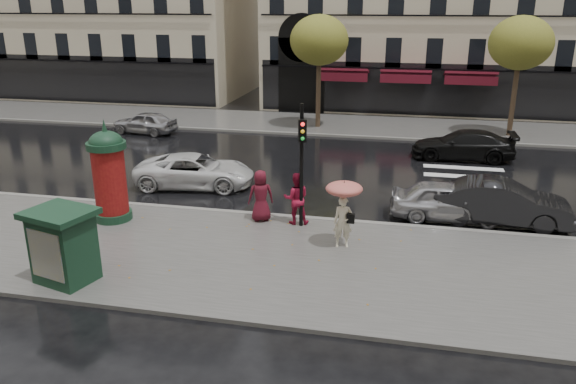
% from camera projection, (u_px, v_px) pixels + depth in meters
% --- Properties ---
extents(ground, '(160.00, 160.00, 0.00)m').
position_uv_depth(ground, '(286.00, 256.00, 17.06)').
color(ground, black).
rests_on(ground, ground).
extents(near_sidewalk, '(90.00, 7.00, 0.12)m').
position_uv_depth(near_sidewalk, '(282.00, 261.00, 16.58)').
color(near_sidewalk, '#474744').
rests_on(near_sidewalk, ground).
extents(far_sidewalk, '(90.00, 6.00, 0.12)m').
position_uv_depth(far_sidewalk, '(352.00, 125.00, 34.61)').
color(far_sidewalk, '#474744').
rests_on(far_sidewalk, ground).
extents(near_kerb, '(90.00, 0.25, 0.14)m').
position_uv_depth(near_kerb, '(304.00, 218.00, 19.81)').
color(near_kerb, slate).
rests_on(near_kerb, ground).
extents(far_kerb, '(90.00, 0.25, 0.14)m').
position_uv_depth(far_kerb, '(347.00, 136.00, 31.83)').
color(far_kerb, slate).
rests_on(far_kerb, ground).
extents(zebra_crossing, '(3.60, 11.75, 0.01)m').
position_uv_depth(zebra_crossing, '(466.00, 177.00, 24.73)').
color(zebra_crossing, silver).
rests_on(zebra_crossing, ground).
extents(tree_far_left, '(3.40, 3.40, 6.64)m').
position_uv_depth(tree_far_left, '(319.00, 41.00, 32.43)').
color(tree_far_left, '#38281C').
rests_on(tree_far_left, ground).
extents(tree_far_right, '(3.40, 3.40, 6.64)m').
position_uv_depth(tree_far_right, '(521.00, 43.00, 30.22)').
color(tree_far_right, '#38281C').
rests_on(tree_far_right, ground).
extents(woman_umbrella, '(1.12, 1.12, 2.16)m').
position_uv_depth(woman_umbrella, '(344.00, 203.00, 16.99)').
color(woman_umbrella, beige).
rests_on(woman_umbrella, near_sidewalk).
extents(woman_red, '(1.00, 0.85, 1.80)m').
position_uv_depth(woman_red, '(296.00, 198.00, 18.98)').
color(woman_red, maroon).
rests_on(woman_red, near_sidewalk).
extents(man_burgundy, '(1.03, 0.87, 1.79)m').
position_uv_depth(man_burgundy, '(261.00, 196.00, 19.24)').
color(man_burgundy, '#54101D').
rests_on(man_burgundy, near_sidewalk).
extents(morris_column, '(1.31, 1.31, 3.54)m').
position_uv_depth(morris_column, '(109.00, 173.00, 19.08)').
color(morris_column, '#143320').
rests_on(morris_column, near_sidewalk).
extents(traffic_light, '(0.30, 0.41, 4.16)m').
position_uv_depth(traffic_light, '(302.00, 154.00, 18.17)').
color(traffic_light, black).
rests_on(traffic_light, near_sidewalk).
extents(newsstand, '(2.00, 1.81, 2.03)m').
position_uv_depth(newsstand, '(63.00, 245.00, 15.00)').
color(newsstand, '#143320').
rests_on(newsstand, near_sidewalk).
extents(car_silver, '(4.08, 1.77, 1.37)m').
position_uv_depth(car_silver, '(448.00, 201.00, 19.73)').
color(car_silver, '#B4B4B9').
rests_on(car_silver, ground).
extents(car_darkgrey, '(4.69, 1.90, 1.51)m').
position_uv_depth(car_darkgrey, '(502.00, 202.00, 19.35)').
color(car_darkgrey, black).
rests_on(car_darkgrey, ground).
extents(car_white, '(5.12, 2.88, 1.35)m').
position_uv_depth(car_white, '(195.00, 171.00, 23.23)').
color(car_white, silver).
rests_on(car_white, ground).
extents(car_black, '(4.88, 2.02, 1.41)m').
position_uv_depth(car_black, '(463.00, 145.00, 27.28)').
color(car_black, black).
rests_on(car_black, ground).
extents(car_far_silver, '(3.94, 1.95, 1.29)m').
position_uv_depth(car_far_silver, '(145.00, 122.00, 32.59)').
color(car_far_silver, '#A0A1A5').
rests_on(car_far_silver, ground).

